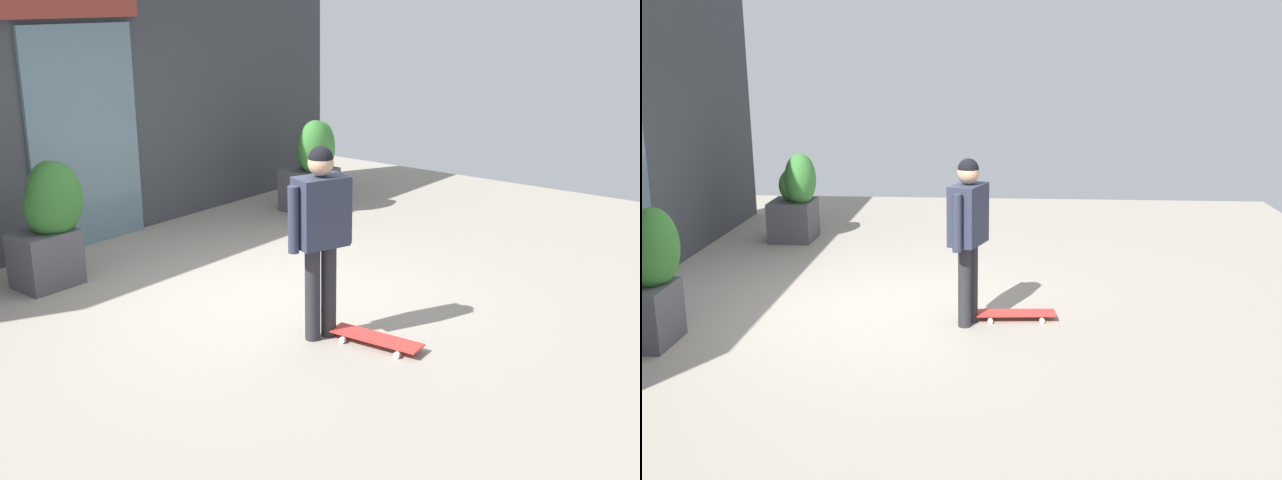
# 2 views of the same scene
# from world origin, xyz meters

# --- Properties ---
(ground_plane) EXTENTS (12.00, 12.00, 0.00)m
(ground_plane) POSITION_xyz_m (0.00, 0.00, 0.00)
(ground_plane) COLOR gray
(building_facade) EXTENTS (8.94, 0.31, 3.91)m
(building_facade) POSITION_xyz_m (0.00, 2.80, 1.94)
(building_facade) COLOR #383A3F
(building_facade) RESTS_ON ground_plane
(skateboarder) EXTENTS (0.57, 0.39, 1.66)m
(skateboarder) POSITION_xyz_m (-0.39, -1.09, 1.01)
(skateboarder) COLOR #28282D
(skateboarder) RESTS_ON ground_plane
(skateboard) EXTENTS (0.31, 0.82, 0.08)m
(skateboard) POSITION_xyz_m (-0.24, -1.56, 0.06)
(skateboard) COLOR red
(skateboard) RESTS_ON ground_plane
(planter_box_left) EXTENTS (0.64, 0.65, 1.24)m
(planter_box_left) POSITION_xyz_m (2.82, 1.51, 0.65)
(planter_box_left) COLOR #47474C
(planter_box_left) RESTS_ON ground_plane
(planter_box_right) EXTENTS (0.70, 0.53, 1.27)m
(planter_box_right) POSITION_xyz_m (-1.02, 1.81, 0.71)
(planter_box_right) COLOR #47474C
(planter_box_right) RESTS_ON ground_plane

